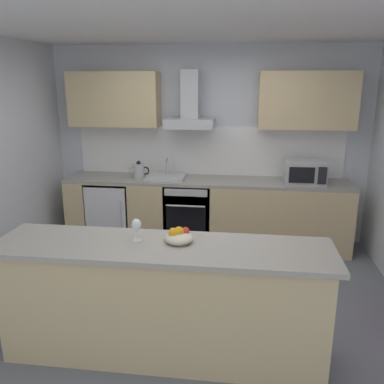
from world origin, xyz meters
The scene contains 15 objects.
ground centered at (0.00, 0.00, -0.01)m, with size 5.20×4.91×0.02m, color slate.
ceiling centered at (0.00, 0.00, 2.61)m, with size 5.20×4.91×0.02m, color white.
wall_back centered at (0.00, 2.02, 1.30)m, with size 5.20×0.12×2.60m, color silver.
backsplash_tile centered at (0.00, 1.94, 1.23)m, with size 3.57×0.02×0.66m, color white.
counter_back centered at (0.00, 1.64, 0.45)m, with size 3.70×0.60×0.90m.
counter_island centered at (-0.11, -0.70, 0.48)m, with size 2.57×0.64×0.95m.
upper_cabinets centered at (0.00, 1.79, 1.91)m, with size 3.65×0.32×0.70m.
oven centered at (-0.22, 1.61, 0.46)m, with size 0.60×0.62×0.80m.
refrigerator centered at (-1.28, 1.61, 0.43)m, with size 0.58×0.60×0.85m.
microwave centered at (1.24, 1.58, 1.05)m, with size 0.50×0.38×0.30m.
sink centered at (-0.53, 1.62, 0.93)m, with size 0.50×0.40×0.26m.
kettle centered at (-0.88, 1.58, 1.01)m, with size 0.29×0.15×0.24m.
range_hood centered at (-0.22, 1.74, 1.79)m, with size 0.62×0.45×0.72m.
wine_glass centered at (-0.32, -0.64, 1.08)m, with size 0.08×0.08×0.18m.
fruit_bowl centered at (0.01, -0.63, 1.00)m, with size 0.22×0.22×0.13m.
Camera 1 is at (0.47, -3.44, 2.14)m, focal length 37.64 mm.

